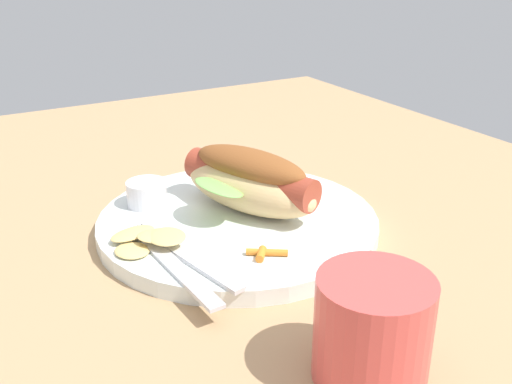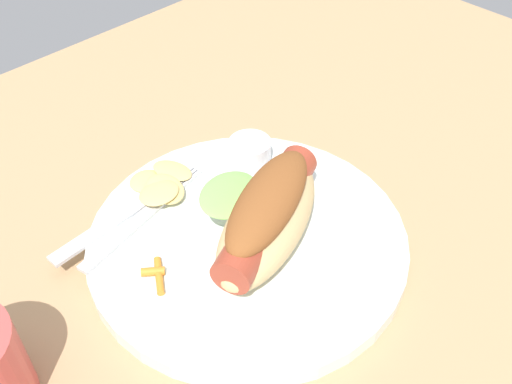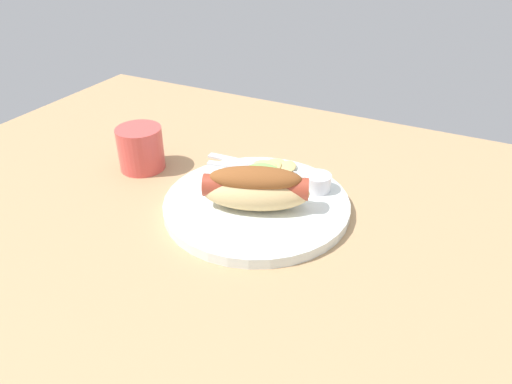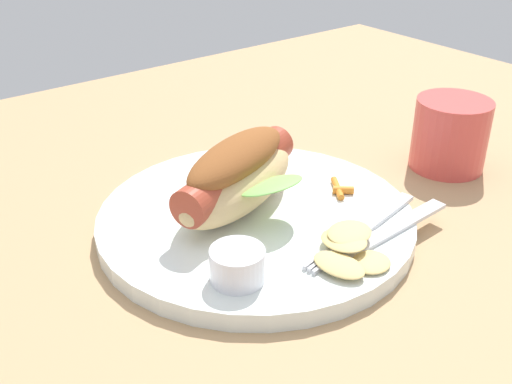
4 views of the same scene
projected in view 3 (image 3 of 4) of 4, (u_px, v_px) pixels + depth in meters
The scene contains 9 objects.
ground_plane at pixel (232, 217), 71.95cm from camera, with size 120.00×90.00×1.80cm, color tan.
plate at pixel (257, 204), 71.95cm from camera, with size 28.21×28.21×1.60cm, color white.
hot_dog at pixel (256, 188), 68.24cm from camera, with size 16.92×11.97×6.49cm.
sauce_ramekin at pixel (318, 182), 73.42cm from camera, with size 4.18×4.18×2.60cm, color white.
fork at pixel (249, 168), 79.66cm from camera, with size 15.35×4.26×0.40cm.
knife at pixel (245, 162), 81.43cm from camera, with size 13.86×1.40×0.36cm, color silver.
chips_pile at pixel (275, 165), 79.31cm from camera, with size 6.85×7.22×1.52cm.
carrot_garnish at pixel (215, 180), 76.10cm from camera, with size 2.56×3.44×0.74cm.
drinking_cup at pixel (141, 148), 81.58cm from camera, with size 7.81×7.81×7.52cm, color #D84C47.
Camera 3 is at (-29.88, 51.20, 40.22)cm, focal length 33.14 mm.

